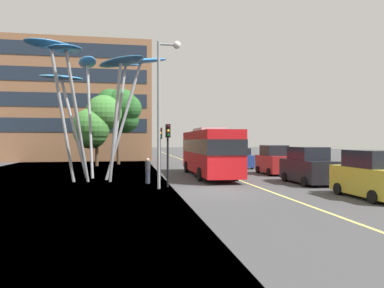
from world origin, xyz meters
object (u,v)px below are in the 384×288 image
at_px(traffic_light_kerb_near, 168,142).
at_px(car_parked_far, 274,161).
at_px(traffic_light_kerb_far, 160,142).
at_px(car_parked_mid, 308,167).
at_px(street_lamp, 163,96).
at_px(car_parked_near, 371,176).
at_px(pedestrian, 148,171).
at_px(leaf_sculpture, 98,73).
at_px(red_bus, 209,150).
at_px(traffic_light_island_mid, 160,141).
at_px(car_side_street, 240,159).

relative_size(traffic_light_kerb_near, car_parked_far, 0.97).
bearing_deg(car_parked_far, traffic_light_kerb_far, -170.12).
distance_m(car_parked_mid, street_lamp, 10.23).
xyz_separation_m(car_parked_near, street_lamp, (-9.42, 5.20, 4.22)).
xyz_separation_m(street_lamp, pedestrian, (-0.75, 2.65, -4.48)).
bearing_deg(car_parked_mid, leaf_sculpture, 161.19).
height_order(leaf_sculpture, street_lamp, leaf_sculpture).
height_order(red_bus, traffic_light_island_mid, traffic_light_island_mid).
relative_size(car_parked_near, pedestrian, 2.65).
height_order(traffic_light_island_mid, car_parked_near, traffic_light_island_mid).
bearing_deg(leaf_sculpture, pedestrian, -38.88).
bearing_deg(street_lamp, leaf_sculpture, 127.42).
xyz_separation_m(traffic_light_kerb_near, traffic_light_kerb_far, (-0.04, 4.91, -0.03)).
distance_m(traffic_light_kerb_far, car_parked_near, 14.15).
relative_size(red_bus, car_parked_far, 3.02).
height_order(leaf_sculpture, traffic_light_kerb_near, leaf_sculpture).
bearing_deg(red_bus, leaf_sculpture, -172.51).
distance_m(street_lamp, pedestrian, 5.25).
bearing_deg(pedestrian, traffic_light_island_mid, 80.05).
bearing_deg(car_parked_mid, street_lamp, -175.26).
height_order(red_bus, car_parked_far, red_bus).
xyz_separation_m(traffic_light_island_mid, car_parked_far, (8.96, -3.86, -1.62)).
bearing_deg(traffic_light_island_mid, car_parked_near, -61.69).
height_order(leaf_sculpture, car_parked_far, leaf_sculpture).
height_order(red_bus, street_lamp, street_lamp).
height_order(red_bus, pedestrian, red_bus).
distance_m(traffic_light_kerb_far, car_parked_mid, 10.29).
distance_m(leaf_sculpture, car_parked_near, 18.28).
height_order(traffic_light_kerb_near, car_side_street, traffic_light_kerb_near).
bearing_deg(traffic_light_kerb_near, car_parked_far, 35.02).
distance_m(traffic_light_kerb_far, car_parked_far, 9.65).
relative_size(traffic_light_kerb_near, car_parked_near, 0.86).
bearing_deg(pedestrian, street_lamp, -74.12).
xyz_separation_m(leaf_sculpture, car_parked_mid, (13.37, -4.55, -6.39)).
distance_m(car_side_street, street_lamp, 17.21).
height_order(leaf_sculpture, car_parked_near, leaf_sculpture).
height_order(traffic_light_kerb_near, traffic_light_island_mid, traffic_light_island_mid).
xyz_separation_m(car_side_street, pedestrian, (-9.69, -11.40, -0.13)).
relative_size(car_parked_near, car_side_street, 1.10).
xyz_separation_m(traffic_light_kerb_far, traffic_light_island_mid, (0.42, 5.49, 0.06)).
xyz_separation_m(traffic_light_kerb_far, street_lamp, (-0.29, -5.48, 2.63)).
xyz_separation_m(traffic_light_kerb_near, car_parked_near, (9.10, -5.77, -1.63)).
bearing_deg(car_parked_far, car_side_street, 95.97).
relative_size(leaf_sculpture, car_parked_near, 2.19).
bearing_deg(leaf_sculpture, street_lamp, -52.58).
relative_size(leaf_sculpture, car_side_street, 2.40).
xyz_separation_m(red_bus, car_parked_near, (5.32, -11.60, -0.95)).
relative_size(car_parked_near, car_parked_mid, 0.96).
bearing_deg(car_side_street, car_parked_near, -88.57).
height_order(traffic_light_kerb_far, pedestrian, traffic_light_kerb_far).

